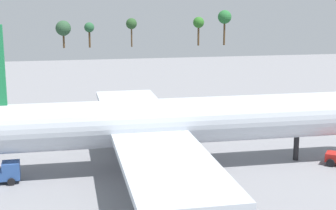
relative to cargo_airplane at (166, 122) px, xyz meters
name	(u,v)px	position (x,y,z in m)	size (l,w,h in m)	color
ground_plane	(168,168)	(0.32, 0.00, -6.00)	(237.18, 237.18, 0.00)	gray
cargo_airplane	(166,122)	(0.00, 0.00, 0.00)	(59.30, 50.28, 18.17)	silver
baggage_tug	(1,173)	(-19.70, -1.25, -4.82)	(5.17, 2.64, 2.46)	#2D5193
tree_line_backdrop	(125,24)	(13.97, 163.48, 3.93)	(134.16, 6.53, 15.81)	#51381E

